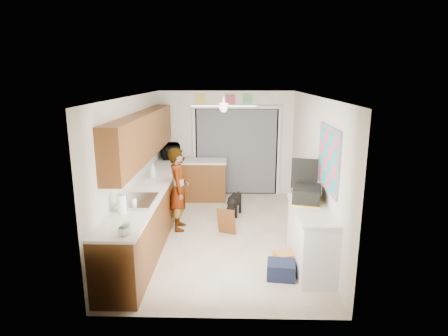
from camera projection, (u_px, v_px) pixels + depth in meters
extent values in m
plane|color=#BCAD97|center=(223.00, 233.00, 6.93)|extent=(5.00, 5.00, 0.00)
plane|color=white|center=(223.00, 96.00, 6.33)|extent=(5.00, 5.00, 0.00)
plane|color=white|center=(226.00, 143.00, 9.05)|extent=(3.20, 0.00, 3.20)
plane|color=white|center=(217.00, 221.00, 4.20)|extent=(3.20, 0.00, 3.20)
plane|color=white|center=(134.00, 167.00, 6.67)|extent=(0.00, 5.00, 5.00)
plane|color=white|center=(314.00, 168.00, 6.59)|extent=(0.00, 5.00, 5.00)
cube|color=brown|center=(153.00, 210.00, 6.85)|extent=(0.60, 4.80, 0.90)
cube|color=white|center=(152.00, 185.00, 6.74)|extent=(0.62, 4.80, 0.04)
cube|color=brown|center=(144.00, 135.00, 6.73)|extent=(0.32, 4.00, 0.80)
cube|color=silver|center=(138.00, 201.00, 5.76)|extent=(0.50, 0.76, 0.06)
cylinder|color=silver|center=(125.00, 195.00, 5.74)|extent=(0.03, 0.03, 0.22)
cube|color=brown|center=(204.00, 181.00, 8.77)|extent=(1.00, 0.60, 0.90)
cube|color=white|center=(204.00, 161.00, 8.66)|extent=(1.04, 0.64, 0.04)
cube|color=black|center=(236.00, 152.00, 9.07)|extent=(2.00, 0.06, 2.10)
cube|color=slate|center=(236.00, 152.00, 9.03)|extent=(1.90, 0.03, 2.05)
cube|color=white|center=(194.00, 152.00, 9.06)|extent=(0.06, 0.04, 2.10)
cube|color=white|center=(279.00, 152.00, 9.01)|extent=(0.06, 0.04, 2.10)
cube|color=white|center=(237.00, 107.00, 8.78)|extent=(2.10, 0.04, 0.06)
cube|color=#ECE44E|center=(201.00, 99.00, 8.79)|extent=(0.22, 0.02, 0.22)
cube|color=#BB465D|center=(230.00, 99.00, 8.77)|extent=(0.22, 0.02, 0.22)
cube|color=#65B26F|center=(248.00, 100.00, 8.76)|extent=(0.22, 0.02, 0.22)
cube|color=white|center=(265.00, 100.00, 8.75)|extent=(0.22, 0.02, 0.22)
cube|color=silver|center=(186.00, 99.00, 8.80)|extent=(0.22, 0.02, 0.26)
cube|color=white|center=(311.00, 239.00, 5.62)|extent=(0.50, 1.40, 0.90)
cube|color=white|center=(312.00, 210.00, 5.51)|extent=(0.54, 1.44, 0.04)
cube|color=#DF5276|center=(328.00, 158.00, 5.52)|extent=(0.03, 1.15, 0.95)
cube|color=white|center=(224.00, 106.00, 6.57)|extent=(1.14, 1.14, 0.24)
imported|color=black|center=(170.00, 151.00, 8.88)|extent=(0.58, 0.71, 0.34)
imported|color=silver|center=(153.00, 170.00, 7.15)|extent=(0.15, 0.15, 0.30)
imported|color=white|center=(123.00, 232.00, 4.54)|extent=(0.18, 0.18, 0.11)
cylinder|color=silver|center=(127.00, 229.00, 4.58)|extent=(0.13, 0.13, 0.15)
cylinder|color=silver|center=(134.00, 202.00, 5.59)|extent=(0.10, 0.10, 0.12)
cylinder|color=white|center=(122.00, 204.00, 5.28)|extent=(0.14, 0.14, 0.27)
cube|color=black|center=(307.00, 194.00, 5.78)|extent=(0.53, 0.63, 0.23)
cube|color=yellow|center=(307.00, 201.00, 5.81)|extent=(0.58, 0.67, 0.02)
cube|color=black|center=(304.00, 174.00, 6.01)|extent=(0.41, 0.14, 0.50)
cube|color=#C8833E|center=(287.00, 259.00, 5.72)|extent=(0.43, 0.37, 0.22)
cube|color=black|center=(281.00, 270.00, 5.38)|extent=(0.43, 0.37, 0.24)
cube|color=brown|center=(226.00, 221.00, 6.82)|extent=(0.36, 0.24, 0.50)
imported|color=white|center=(179.00, 189.00, 6.97)|extent=(0.42, 0.60, 1.57)
cube|color=black|center=(235.00, 204.00, 7.79)|extent=(0.42, 0.66, 0.48)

